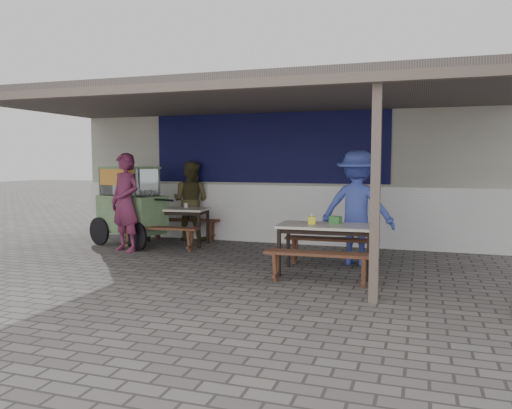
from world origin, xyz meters
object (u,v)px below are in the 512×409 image
object	(u,v)px
vendor_cart	(131,203)
patron_wall_side	(191,201)
table_right	(326,230)
condiment_jar	(186,205)
patron_right_table	(357,208)
donation_box	(336,220)
bench_right_street	(319,260)
patron_street_side	(125,202)
bench_left_street	(159,233)
table_left	(172,212)
condiment_bowl	(164,207)
bench_left_wall	(184,224)
tissue_box	(312,220)
bench_right_wall	(332,245)

from	to	relation	value
vendor_cart	patron_wall_side	world-z (taller)	patron_wall_side
table_right	condiment_jar	distance (m)	3.70
patron_right_table	donation_box	distance (m)	0.76
bench_right_street	patron_wall_side	size ratio (longest dim) A/B	0.90
table_right	condiment_jar	size ratio (longest dim) A/B	16.17
table_right	donation_box	distance (m)	0.25
patron_street_side	condiment_jar	world-z (taller)	patron_street_side
table_right	patron_wall_side	size ratio (longest dim) A/B	0.85
bench_left_street	bench_right_street	bearing A→B (deg)	-31.45
table_left	patron_wall_side	size ratio (longest dim) A/B	0.88
condiment_bowl	bench_left_street	bearing A→B (deg)	-69.36
patron_street_side	patron_right_table	bearing A→B (deg)	18.97
bench_left_wall	patron_street_side	xyz separation A→B (m)	(-0.43, -1.57, 0.59)
table_left	patron_wall_side	distance (m)	0.72
table_right	tissue_box	xyz separation A→B (m)	(-0.23, 0.03, 0.13)
condiment_bowl	patron_street_side	bearing A→B (deg)	-110.79
tissue_box	patron_wall_side	bearing A→B (deg)	143.68
table_right	patron_wall_side	xyz separation A→B (m)	(-3.36, 2.33, 0.17)
table_right	condiment_bowl	world-z (taller)	condiment_bowl
patron_street_side	patron_right_table	xyz separation A→B (m)	(4.28, 0.16, 0.01)
bench_left_street	condiment_jar	distance (m)	0.96
bench_right_wall	condiment_jar	xyz separation A→B (m)	(-3.19, 1.16, 0.46)
bench_right_street	patron_wall_side	xyz separation A→B (m)	(-3.39, 3.00, 0.51)
bench_right_street	tissue_box	bearing A→B (deg)	107.76
bench_left_wall	bench_right_street	size ratio (longest dim) A/B	1.02
bench_right_wall	donation_box	world-z (taller)	donation_box
bench_left_street	patron_wall_side	world-z (taller)	patron_wall_side
table_left	patron_right_table	xyz separation A→B (m)	(3.79, -0.76, 0.27)
bench_right_street	bench_right_wall	world-z (taller)	same
bench_left_wall	condiment_jar	bearing A→B (deg)	-64.74
condiment_jar	bench_right_street	bearing A→B (deg)	-37.50
table_left	table_right	world-z (taller)	same
condiment_bowl	patron_wall_side	bearing A→B (deg)	72.21
table_left	bench_right_wall	world-z (taller)	table_left
vendor_cart	condiment_jar	world-z (taller)	vendor_cart
table_right	vendor_cart	xyz separation A→B (m)	(-4.20, 1.33, 0.19)
table_right	patron_right_table	xyz separation A→B (m)	(0.35, 0.89, 0.26)
bench_left_wall	condiment_jar	world-z (taller)	condiment_jar
table_left	bench_right_wall	xyz separation A→B (m)	(3.41, -0.98, -0.33)
bench_left_street	patron_wall_side	xyz separation A→B (m)	(0.01, 1.34, 0.51)
table_left	patron_right_table	size ratio (longest dim) A/B	0.80
bench_left_wall	donation_box	size ratio (longest dim) A/B	9.22
bench_left_street	condiment_bowl	xyz separation A→B (m)	(-0.23, 0.60, 0.43)
bench_left_wall	tissue_box	bearing A→B (deg)	-40.18
table_right	tissue_box	bearing A→B (deg)	170.89
bench_left_wall	patron_street_side	world-z (taller)	patron_street_side
bench_left_street	condiment_bowl	size ratio (longest dim) A/B	8.32
table_right	patron_street_side	world-z (taller)	patron_street_side
table_right	donation_box	xyz separation A→B (m)	(0.11, 0.18, 0.13)
patron_street_side	donation_box	size ratio (longest dim) A/B	10.97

